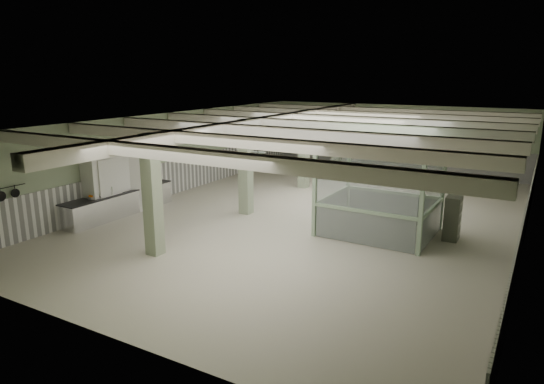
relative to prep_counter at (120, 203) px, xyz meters
The scene contains 35 objects.
floor 7.46m from the prep_counter, 28.56° to the left, with size 20.00×20.00×0.00m, color beige.
ceiling 8.08m from the prep_counter, 28.56° to the left, with size 14.00×20.00×0.02m, color white.
wall_back 15.11m from the prep_counter, 64.25° to the left, with size 14.00×0.02×3.60m, color #A6B994.
wall_front 9.28m from the prep_counter, 44.56° to the right, with size 14.00×0.02×3.60m, color #A6B994.
wall_left 3.83m from the prep_counter, 97.36° to the left, with size 0.02×20.00×3.60m, color #A6B994.
wall_right 14.06m from the prep_counter, 14.73° to the left, with size 0.02×20.00×3.60m, color #A6B994.
wainscot_left 3.60m from the prep_counter, 96.97° to the left, with size 0.05×19.90×1.50m, color white.
wainscot_right 13.98m from the prep_counter, 14.76° to the left, with size 0.05×19.90×1.50m, color white.
wainscot_back 15.03m from the prep_counter, 64.21° to the left, with size 13.90×0.05×1.50m, color white.
girder 6.13m from the prep_counter, 41.38° to the left, with size 0.45×19.90×0.40m, color silver.
beam_a 8.19m from the prep_counter, 31.07° to the right, with size 13.90×0.35×0.32m, color silver.
beam_b 7.32m from the prep_counter, 12.42° to the right, with size 13.90×0.35×0.32m, color silver.
beam_c 7.26m from the prep_counter, ahead, with size 13.90×0.35×0.32m, color silver.
beam_d 8.01m from the prep_counter, 28.56° to the left, with size 13.90×0.35×0.32m, color silver.
beam_e 9.39m from the prep_counter, 42.82° to the left, with size 13.90×0.35×0.32m, color silver.
beam_f 11.17m from the prep_counter, 52.62° to the left, with size 13.90×0.35×0.32m, color silver.
beam_g 13.19m from the prep_counter, 59.40° to the left, with size 13.90×0.35×0.32m, color silver.
column_a 4.91m from the prep_counter, 31.13° to the right, with size 0.42×0.42×3.60m, color #92A182.
column_b 4.97m from the prep_counter, 32.36° to the left, with size 0.42×0.42×3.60m, color #92A182.
column_c 8.68m from the prep_counter, 61.88° to the left, with size 0.42×0.42×3.60m, color #92A182.
column_d 12.32m from the prep_counter, 70.74° to the left, with size 0.42×0.42×3.60m, color #92A182.
hook_rail 4.29m from the prep_counter, 95.51° to the right, with size 0.02×0.02×1.20m, color black.
pendant_front 7.64m from the prep_counter, 11.56° to the right, with size 0.44×0.44×0.22m, color #334434.
pendant_mid 8.53m from the prep_counter, 29.97° to the left, with size 0.44×0.44×0.22m, color #334434.
pendant_back 11.76m from the prep_counter, 52.15° to the left, with size 0.44×0.44×0.22m, color #334434.
prep_counter is the anchor object (origin of this frame).
pitcher_near 0.93m from the prep_counter, 81.86° to the left, with size 0.19×0.22×0.29m, color silver, non-canonical shape.
pitcher_far 1.22m from the prep_counter, 80.94° to the right, with size 0.22×0.25×0.32m, color silver, non-canonical shape.
veg_colander 0.58m from the prep_counter, 85.19° to the right, with size 0.40×0.40×0.18m, color #3E3D42, non-canonical shape.
orange_bowl 1.39m from the prep_counter, 88.34° to the right, with size 0.25×0.25×0.09m, color #B2B2B7.
skillet_near 4.47m from the prep_counter, 94.52° to the right, with size 0.31×0.31×0.04m, color black.
skillet_far 4.02m from the prep_counter, 95.07° to the right, with size 0.28×0.28×0.04m, color black.
walkin_cooler 0.77m from the prep_counter, 169.19° to the left, with size 1.15×2.67×2.45m.
guard_booth 9.72m from the prep_counter, 16.85° to the left, with size 3.74×3.18×2.98m.
filing_cabinet 11.92m from the prep_counter, 16.01° to the left, with size 0.46×0.66×1.43m, color #525647.
Camera 1 is at (7.28, -16.09, 5.26)m, focal length 32.00 mm.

